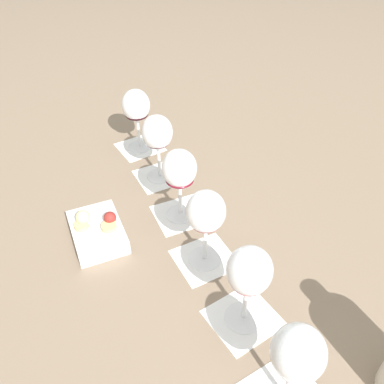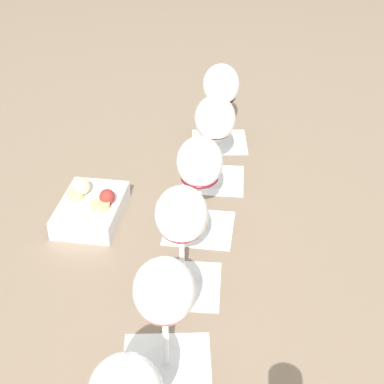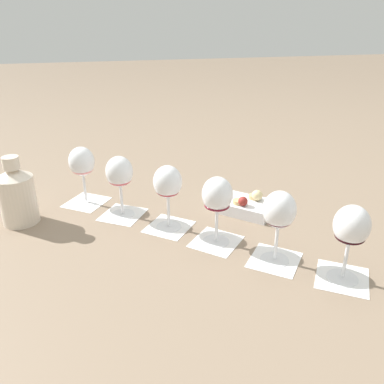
% 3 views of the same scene
% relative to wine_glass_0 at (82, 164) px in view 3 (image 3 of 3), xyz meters
% --- Properties ---
extents(ground_plane, '(8.00, 8.00, 0.00)m').
position_rel_wine_glass_0_xyz_m(ground_plane, '(0.28, -0.26, -0.12)').
color(ground_plane, '#7F6B56').
extents(tasting_card_0, '(0.16, 0.16, 0.00)m').
position_rel_wine_glass_0_xyz_m(tasting_card_0, '(0.00, -0.00, -0.12)').
color(tasting_card_0, white).
rests_on(tasting_card_0, ground_plane).
extents(tasting_card_1, '(0.16, 0.16, 0.00)m').
position_rel_wine_glass_0_xyz_m(tasting_card_1, '(0.10, -0.11, -0.12)').
color(tasting_card_1, white).
rests_on(tasting_card_1, ground_plane).
extents(tasting_card_2, '(0.16, 0.16, 0.00)m').
position_rel_wine_glass_0_xyz_m(tasting_card_2, '(0.22, -0.21, -0.12)').
color(tasting_card_2, white).
rests_on(tasting_card_2, ground_plane).
extents(tasting_card_3, '(0.16, 0.16, 0.00)m').
position_rel_wine_glass_0_xyz_m(tasting_card_3, '(0.32, -0.31, -0.12)').
color(tasting_card_3, white).
rests_on(tasting_card_3, ground_plane).
extents(tasting_card_4, '(0.16, 0.16, 0.00)m').
position_rel_wine_glass_0_xyz_m(tasting_card_4, '(0.44, -0.42, -0.12)').
color(tasting_card_4, white).
rests_on(tasting_card_4, ground_plane).
extents(tasting_card_5, '(0.16, 0.16, 0.00)m').
position_rel_wine_glass_0_xyz_m(tasting_card_5, '(0.55, -0.52, -0.12)').
color(tasting_card_5, white).
rests_on(tasting_card_5, ground_plane).
extents(wine_glass_0, '(0.08, 0.08, 0.18)m').
position_rel_wine_glass_0_xyz_m(wine_glass_0, '(0.00, 0.00, 0.00)').
color(wine_glass_0, white).
rests_on(wine_glass_0, tasting_card_0).
extents(wine_glass_1, '(0.08, 0.08, 0.18)m').
position_rel_wine_glass_0_xyz_m(wine_glass_1, '(0.10, -0.11, 0.00)').
color(wine_glass_1, white).
rests_on(wine_glass_1, tasting_card_1).
extents(wine_glass_2, '(0.08, 0.08, 0.18)m').
position_rel_wine_glass_0_xyz_m(wine_glass_2, '(0.22, -0.21, -0.00)').
color(wine_glass_2, white).
rests_on(wine_glass_2, tasting_card_2).
extents(wine_glass_3, '(0.08, 0.08, 0.18)m').
position_rel_wine_glass_0_xyz_m(wine_glass_3, '(0.32, -0.31, 0.00)').
color(wine_glass_3, white).
rests_on(wine_glass_3, tasting_card_3).
extents(wine_glass_4, '(0.08, 0.08, 0.18)m').
position_rel_wine_glass_0_xyz_m(wine_glass_4, '(0.44, -0.42, 0.00)').
color(wine_glass_4, white).
rests_on(wine_glass_4, tasting_card_4).
extents(wine_glass_5, '(0.08, 0.08, 0.18)m').
position_rel_wine_glass_0_xyz_m(wine_glass_5, '(0.55, -0.52, 0.00)').
color(wine_glass_5, white).
rests_on(wine_glass_5, tasting_card_5).
extents(ceramic_vase, '(0.10, 0.10, 0.19)m').
position_rel_wine_glass_0_xyz_m(ceramic_vase, '(-0.17, -0.09, -0.04)').
color(ceramic_vase, beige).
rests_on(ceramic_vase, ground_plane).
extents(snack_dish, '(0.18, 0.18, 0.07)m').
position_rel_wine_glass_0_xyz_m(snack_dish, '(0.46, -0.17, -0.10)').
color(snack_dish, silver).
rests_on(snack_dish, ground_plane).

